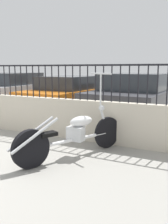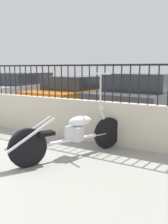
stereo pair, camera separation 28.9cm
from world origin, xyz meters
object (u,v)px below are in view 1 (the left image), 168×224
car_silver (13,90)px  motorcycle_white (69,135)px  car_dark_grey (139,96)px  car_orange (73,93)px

car_silver → motorcycle_white: bearing=-131.9°
car_silver → car_dark_grey: (4.93, -0.17, 0.01)m
motorcycle_white → car_dark_grey: motorcycle_white is taller
car_silver → car_dark_grey: bearing=-94.7°
car_orange → car_dark_grey: (2.44, -0.41, 0.05)m
motorcycle_white → car_orange: size_ratio=0.46×
motorcycle_white → car_dark_grey: (0.21, 3.68, 0.29)m
car_dark_grey → car_orange: bearing=84.3°
car_orange → car_dark_grey: bearing=-97.4°
car_dark_grey → motorcycle_white: bearing=-179.3°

